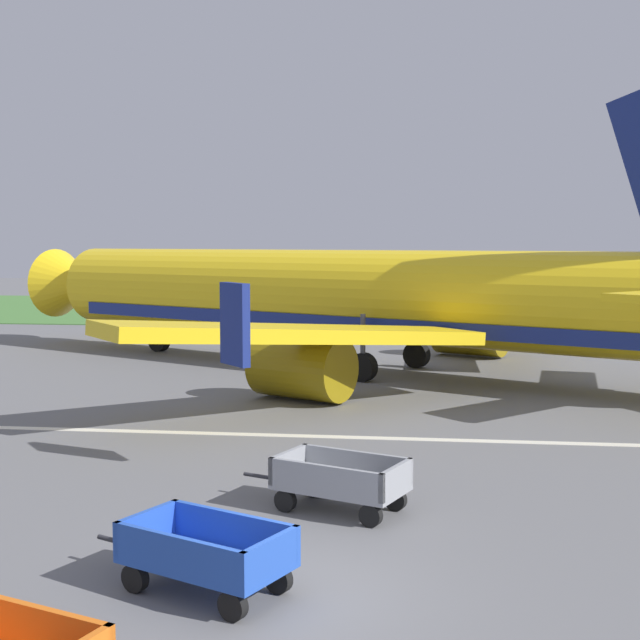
% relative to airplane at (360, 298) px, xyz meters
% --- Properties ---
extents(ground_plane, '(220.00, 220.00, 0.00)m').
position_rel_airplane_xyz_m(ground_plane, '(0.49, -22.65, -3.05)').
color(ground_plane, slate).
extents(grass_strip, '(220.00, 28.00, 0.06)m').
position_rel_airplane_xyz_m(grass_strip, '(0.49, 31.59, -3.02)').
color(grass_strip, '#477A38').
rests_on(grass_strip, ground).
extents(apron_stripe, '(120.00, 0.36, 0.01)m').
position_rel_airplane_xyz_m(apron_stripe, '(0.49, -12.12, -3.05)').
color(apron_stripe, silver).
rests_on(apron_stripe, ground).
extents(airplane, '(35.00, 28.91, 11.34)m').
position_rel_airplane_xyz_m(airplane, '(0.00, 0.00, 0.00)').
color(airplane, yellow).
rests_on(airplane, ground).
extents(baggage_cart_second_in_row, '(3.53, 2.33, 1.07)m').
position_rel_airplane_xyz_m(baggage_cart_second_in_row, '(-0.61, -22.70, -2.45)').
color(baggage_cart_second_in_row, '#234CB2').
rests_on(baggage_cart_second_in_row, ground).
extents(baggage_cart_third_in_row, '(3.56, 2.25, 1.07)m').
position_rel_airplane_xyz_m(baggage_cart_third_in_row, '(1.02, -18.52, -2.45)').
color(baggage_cart_third_in_row, gray).
rests_on(baggage_cart_third_in_row, ground).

